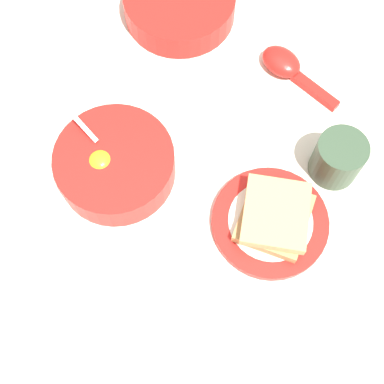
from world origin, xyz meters
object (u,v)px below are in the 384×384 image
toast_sandwich (275,216)px  congee_bowl (180,4)px  soup_spoon (286,66)px  egg_bowl (115,164)px  toast_plate (270,222)px  drinking_cup (338,158)px

toast_sandwich → congee_bowl: bearing=-69.2°
soup_spoon → congee_bowl: congee_bowl is taller
egg_bowl → toast_plate: 0.25m
egg_bowl → soup_spoon: egg_bowl is taller
toast_sandwich → soup_spoon: toast_sandwich is taller
egg_bowl → toast_plate: size_ratio=1.04×
toast_plate → drinking_cup: bearing=-137.4°
toast_plate → soup_spoon: bearing=-97.6°
egg_bowl → toast_sandwich: size_ratio=1.39×
soup_spoon → congee_bowl: bearing=-33.0°
egg_bowl → congee_bowl: egg_bowl is taller
toast_sandwich → toast_plate: bearing=15.0°
congee_bowl → egg_bowl: bearing=74.0°
congee_bowl → drinking_cup: size_ratio=2.57×
toast_plate → congee_bowl: congee_bowl is taller
toast_sandwich → congee_bowl: same height
soup_spoon → drinking_cup: (-0.06, 0.18, 0.02)m
drinking_cup → soup_spoon: bearing=-70.3°
egg_bowl → soup_spoon: size_ratio=1.32×
egg_bowl → congee_bowl: bearing=-106.0°
toast_sandwich → congee_bowl: 0.41m
egg_bowl → toast_plate: egg_bowl is taller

